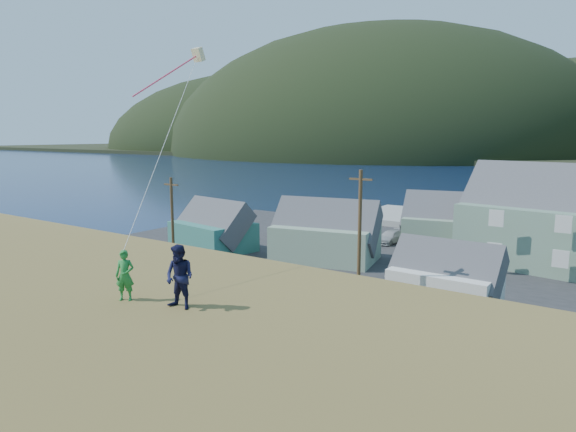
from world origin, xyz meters
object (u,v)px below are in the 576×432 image
(shed_teal, at_px, (213,228))
(kite_flyer_navy, at_px, (180,277))
(shed_white, at_px, (445,278))
(shed_palegreen_far, at_px, (457,224))
(wharf, at_px, (457,222))
(shed_palegreen_near, at_px, (326,233))
(kite_flyer_green, at_px, (125,275))

(shed_teal, height_order, kite_flyer_navy, kite_flyer_navy)
(shed_white, distance_m, shed_palegreen_far, 19.46)
(wharf, relative_size, shed_teal, 2.90)
(shed_palegreen_near, height_order, shed_palegreen_far, shed_palegreen_far)
(shed_white, relative_size, shed_palegreen_far, 0.62)
(wharf, bearing_deg, kite_flyer_navy, -80.58)
(kite_flyer_green, height_order, kite_flyer_navy, kite_flyer_navy)
(shed_white, bearing_deg, kite_flyer_green, -91.93)
(kite_flyer_green, xyz_separation_m, kite_flyer_navy, (1.80, 0.40, 0.15))
(shed_white, relative_size, kite_flyer_green, 5.01)
(shed_palegreen_near, bearing_deg, wharf, 68.68)
(shed_teal, xyz_separation_m, shed_palegreen_far, (20.23, 14.80, 0.35))
(shed_teal, bearing_deg, shed_palegreen_near, 23.73)
(shed_white, relative_size, kite_flyer_navy, 4.16)
(shed_teal, height_order, shed_palegreen_near, shed_palegreen_near)
(kite_flyer_navy, bearing_deg, shed_palegreen_far, 90.69)
(shed_palegreen_near, relative_size, shed_palegreen_far, 0.92)
(shed_palegreen_near, height_order, kite_flyer_navy, kite_flyer_navy)
(wharf, distance_m, shed_palegreen_far, 15.71)
(wharf, xyz_separation_m, shed_white, (9.26, -33.75, 1.77))
(wharf, height_order, shed_palegreen_far, shed_palegreen_far)
(shed_palegreen_far, xyz_separation_m, kite_flyer_navy, (5.34, -43.35, 5.31))
(shed_palegreen_far, relative_size, kite_flyer_green, 8.06)
(wharf, xyz_separation_m, kite_flyer_green, (7.87, -58.67, 7.48))
(shed_teal, bearing_deg, shed_palegreen_far, 45.12)
(shed_palegreen_near, bearing_deg, shed_teal, -177.18)
(shed_teal, distance_m, kite_flyer_green, 37.86)
(shed_teal, xyz_separation_m, shed_palegreen_near, (11.52, 3.04, 0.26))
(shed_teal, distance_m, shed_palegreen_far, 25.07)
(kite_flyer_navy, bearing_deg, kite_flyer_green, -173.81)
(shed_teal, bearing_deg, kite_flyer_green, -41.67)
(shed_palegreen_near, xyz_separation_m, shed_palegreen_far, (8.71, 11.76, 0.10))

